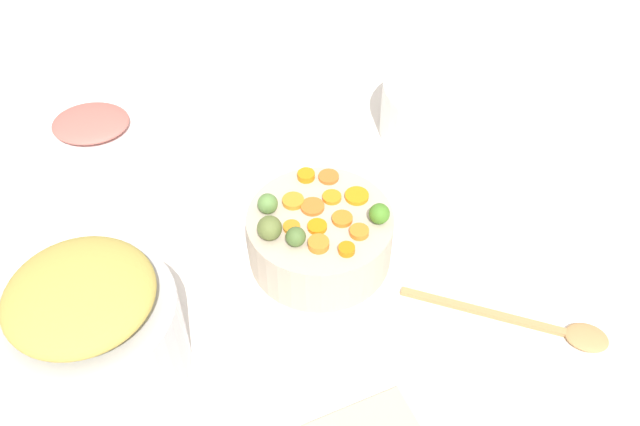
{
  "coord_description": "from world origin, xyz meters",
  "views": [
    {
      "loc": [
        0.69,
        -0.06,
        0.87
      ],
      "look_at": [
        -0.02,
        -0.06,
        0.12
      ],
      "focal_mm": 38.48,
      "sensor_mm": 36.0,
      "label": 1
    }
  ],
  "objects_px": {
    "metal_pot": "(98,339)",
    "casserole_dish": "(448,109)",
    "serving_bowl_carrots": "(320,237)",
    "wooden_spoon": "(546,327)",
    "ham_plate": "(85,133)"
  },
  "relations": [
    {
      "from": "metal_pot",
      "to": "wooden_spoon",
      "type": "height_order",
      "value": "metal_pot"
    },
    {
      "from": "serving_bowl_carrots",
      "to": "metal_pot",
      "type": "distance_m",
      "value": 0.36
    },
    {
      "from": "serving_bowl_carrots",
      "to": "wooden_spoon",
      "type": "distance_m",
      "value": 0.36
    },
    {
      "from": "metal_pot",
      "to": "wooden_spoon",
      "type": "xyz_separation_m",
      "value": [
        -0.06,
        0.63,
        -0.07
      ]
    },
    {
      "from": "metal_pot",
      "to": "ham_plate",
      "type": "distance_m",
      "value": 0.53
    },
    {
      "from": "wooden_spoon",
      "to": "casserole_dish",
      "type": "height_order",
      "value": "casserole_dish"
    },
    {
      "from": "wooden_spoon",
      "to": "casserole_dish",
      "type": "distance_m",
      "value": 0.46
    },
    {
      "from": "casserole_dish",
      "to": "ham_plate",
      "type": "relative_size",
      "value": 1.02
    },
    {
      "from": "casserole_dish",
      "to": "wooden_spoon",
      "type": "bearing_deg",
      "value": 10.87
    },
    {
      "from": "metal_pot",
      "to": "casserole_dish",
      "type": "xyz_separation_m",
      "value": [
        -0.51,
        0.54,
        -0.02
      ]
    },
    {
      "from": "serving_bowl_carrots",
      "to": "metal_pot",
      "type": "relative_size",
      "value": 0.99
    },
    {
      "from": "wooden_spoon",
      "to": "ham_plate",
      "type": "bearing_deg",
      "value": -120.0
    },
    {
      "from": "metal_pot",
      "to": "ham_plate",
      "type": "bearing_deg",
      "value": -163.67
    },
    {
      "from": "wooden_spoon",
      "to": "metal_pot",
      "type": "bearing_deg",
      "value": -84.73
    },
    {
      "from": "casserole_dish",
      "to": "ham_plate",
      "type": "xyz_separation_m",
      "value": [
        0.01,
        -0.69,
        -0.05
      ]
    }
  ]
}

